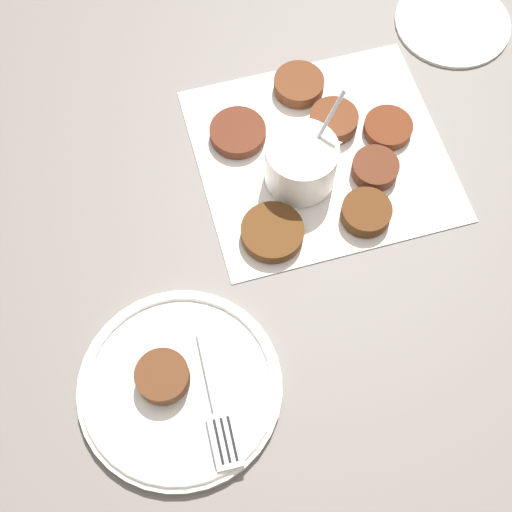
# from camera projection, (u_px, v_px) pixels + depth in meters

# --- Properties ---
(ground_plane) EXTENTS (4.00, 4.00, 0.00)m
(ground_plane) POSITION_uv_depth(u_px,v_px,m) (325.00, 144.00, 0.89)
(ground_plane) COLOR #605B56
(napkin) EXTENTS (0.31, 0.29, 0.00)m
(napkin) POSITION_uv_depth(u_px,v_px,m) (321.00, 154.00, 0.88)
(napkin) COLOR white
(napkin) RESTS_ON ground_plane
(sauce_bowl) EXTENTS (0.10, 0.08, 0.12)m
(sauce_bowl) POSITION_uv_depth(u_px,v_px,m) (301.00, 165.00, 0.84)
(sauce_bowl) COLOR white
(sauce_bowl) RESTS_ON napkin
(fritter_0) EXTENTS (0.06, 0.06, 0.02)m
(fritter_0) POSITION_uv_depth(u_px,v_px,m) (366.00, 212.00, 0.83)
(fritter_0) COLOR #4E2C15
(fritter_0) RESTS_ON napkin
(fritter_1) EXTENTS (0.07, 0.07, 0.01)m
(fritter_1) POSITION_uv_depth(u_px,v_px,m) (238.00, 133.00, 0.88)
(fritter_1) COLOR #522718
(fritter_1) RESTS_ON napkin
(fritter_2) EXTENTS (0.06, 0.06, 0.02)m
(fritter_2) POSITION_uv_depth(u_px,v_px,m) (334.00, 121.00, 0.89)
(fritter_2) COLOR #592E1A
(fritter_2) RESTS_ON napkin
(fritter_3) EXTENTS (0.06, 0.06, 0.02)m
(fritter_3) POSITION_uv_depth(u_px,v_px,m) (375.00, 168.00, 0.86)
(fritter_3) COLOR #502819
(fritter_3) RESTS_ON napkin
(fritter_4) EXTENTS (0.07, 0.07, 0.02)m
(fritter_4) POSITION_uv_depth(u_px,v_px,m) (272.00, 232.00, 0.82)
(fritter_4) COLOR #4F2F15
(fritter_4) RESTS_ON napkin
(fritter_5) EXTENTS (0.06, 0.06, 0.01)m
(fritter_5) POSITION_uv_depth(u_px,v_px,m) (388.00, 127.00, 0.89)
(fritter_5) COLOR #592916
(fritter_5) RESTS_ON napkin
(fritter_6) EXTENTS (0.06, 0.06, 0.02)m
(fritter_6) POSITION_uv_depth(u_px,v_px,m) (299.00, 85.00, 0.91)
(fritter_6) COLOR #5A301A
(fritter_6) RESTS_ON napkin
(serving_plate) EXTENTS (0.22, 0.22, 0.02)m
(serving_plate) POSITION_uv_depth(u_px,v_px,m) (180.00, 387.00, 0.75)
(serving_plate) COLOR white
(serving_plate) RESTS_ON ground_plane
(fritter_on_plate) EXTENTS (0.06, 0.06, 0.02)m
(fritter_on_plate) POSITION_uv_depth(u_px,v_px,m) (162.00, 377.00, 0.74)
(fritter_on_plate) COLOR #512D19
(fritter_on_plate) RESTS_ON serving_plate
(fork) EXTENTS (0.03, 0.15, 0.00)m
(fork) POSITION_uv_depth(u_px,v_px,m) (219.00, 412.00, 0.73)
(fork) COLOR silver
(fork) RESTS_ON serving_plate
(extra_saucer) EXTENTS (0.16, 0.16, 0.01)m
(extra_saucer) POSITION_uv_depth(u_px,v_px,m) (453.00, 21.00, 0.96)
(extra_saucer) COLOR white
(extra_saucer) RESTS_ON ground_plane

